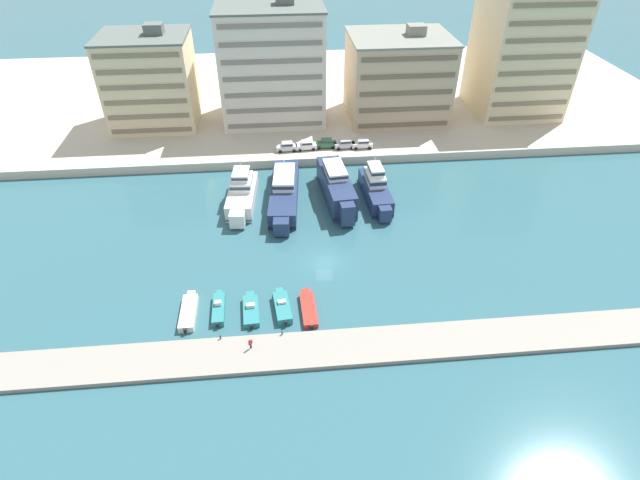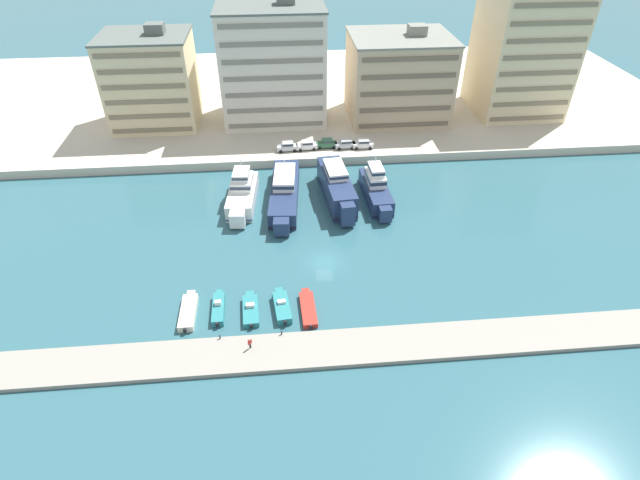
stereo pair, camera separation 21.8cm
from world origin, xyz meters
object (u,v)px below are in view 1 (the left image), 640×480
object	(u,v)px
motorboat_teal_left	(219,308)
car_green_mid_left	(326,143)
car_silver_center_left	(345,144)
motorboat_red_center	(308,309)
yacht_navy_left	(284,191)
pedestrian_near_edge	(250,343)
yacht_navy_center_left	(376,189)
yacht_navy_mid_left	(336,187)
car_white_left	(306,145)
car_silver_far_left	(287,146)
motorboat_cream_far_left	(189,312)
motorboat_teal_center_left	(282,307)
motorboat_teal_mid_left	(251,310)
yacht_white_far_left	(242,193)
car_white_center	(362,143)

from	to	relation	value
motorboat_teal_left	car_green_mid_left	world-z (taller)	car_green_mid_left
car_silver_center_left	motorboat_red_center	bearing A→B (deg)	-103.70
yacht_navy_left	car_silver_center_left	distance (m)	20.12
pedestrian_near_edge	yacht_navy_left	bearing A→B (deg)	81.14
yacht_navy_center_left	car_green_mid_left	distance (m)	18.65
yacht_navy_mid_left	car_white_left	xyz separation A→B (m)	(-4.06, 16.23, 0.23)
yacht_navy_left	car_silver_far_left	size ratio (longest dim) A/B	5.20
car_green_mid_left	motorboat_red_center	bearing A→B (deg)	-98.89
yacht_navy_center_left	motorboat_cream_far_left	world-z (taller)	yacht_navy_center_left
motorboat_teal_center_left	car_silver_center_left	bearing A→B (deg)	71.91
car_silver_far_left	motorboat_teal_center_left	bearing A→B (deg)	-93.22
yacht_navy_left	car_silver_center_left	bearing A→B (deg)	51.08
yacht_navy_left	car_silver_center_left	xyz separation A→B (m)	(12.63, 15.63, 0.89)
yacht_navy_center_left	motorboat_red_center	bearing A→B (deg)	-117.42
motorboat_teal_mid_left	motorboat_teal_center_left	world-z (taller)	motorboat_teal_center_left
motorboat_teal_mid_left	motorboat_red_center	distance (m)	7.51
car_silver_center_left	yacht_white_far_left	bearing A→B (deg)	-140.91
motorboat_teal_center_left	pedestrian_near_edge	size ratio (longest dim) A/B	4.20
car_white_center	pedestrian_near_edge	xyz separation A→B (m)	(-21.38, -49.02, -1.15)
yacht_white_far_left	motorboat_teal_left	xyz separation A→B (m)	(-2.35, -25.96, -1.58)
car_green_mid_left	car_silver_center_left	distance (m)	3.72
yacht_navy_left	car_silver_far_left	bearing A→B (deg)	85.94
yacht_white_far_left	motorboat_teal_mid_left	xyz separation A→B (m)	(1.85, -26.55, -1.64)
yacht_white_far_left	car_silver_center_left	bearing A→B (deg)	39.09
motorboat_cream_far_left	car_white_left	size ratio (longest dim) A/B	1.72
yacht_navy_left	motorboat_teal_mid_left	distance (m)	27.61
motorboat_teal_mid_left	motorboat_red_center	bearing A→B (deg)	-3.33
motorboat_cream_far_left	motorboat_teal_center_left	world-z (taller)	motorboat_teal_center_left
motorboat_teal_mid_left	car_white_left	bearing A→B (deg)	76.42
yacht_navy_mid_left	motorboat_teal_left	size ratio (longest dim) A/B	2.82
yacht_navy_mid_left	car_silver_center_left	xyz separation A→B (m)	(3.60, 16.12, 0.23)
motorboat_teal_left	car_white_center	bearing A→B (deg)	58.41
yacht_navy_left	pedestrian_near_edge	xyz separation A→B (m)	(-5.24, -33.65, -0.26)
yacht_navy_left	pedestrian_near_edge	distance (m)	34.06
motorboat_cream_far_left	car_white_center	bearing A→B (deg)	54.91
yacht_navy_center_left	car_silver_center_left	bearing A→B (deg)	100.68
motorboat_red_center	car_green_mid_left	size ratio (longest dim) A/B	1.76
car_green_mid_left	car_white_center	size ratio (longest dim) A/B	1.00
yacht_navy_left	motorboat_red_center	xyz separation A→B (m)	(2.11, -27.48, -1.39)
yacht_white_far_left	car_white_center	xyz separation A→B (m)	(23.37, 15.86, 0.59)
yacht_navy_center_left	car_silver_center_left	size ratio (longest dim) A/B	3.60
motorboat_teal_left	motorboat_teal_center_left	world-z (taller)	motorboat_teal_left
motorboat_teal_left	motorboat_teal_center_left	xyz separation A→B (m)	(8.29, -0.50, 0.05)
yacht_white_far_left	car_white_left	distance (m)	20.31
car_silver_far_left	car_white_center	size ratio (longest dim) A/B	1.01
car_silver_center_left	car_white_center	world-z (taller)	same
yacht_navy_center_left	car_silver_center_left	world-z (taller)	yacht_navy_center_left
yacht_white_far_left	car_silver_center_left	size ratio (longest dim) A/B	3.63
yacht_navy_mid_left	motorboat_cream_far_left	bearing A→B (deg)	-130.56
motorboat_teal_center_left	motorboat_cream_far_left	bearing A→B (deg)	178.90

